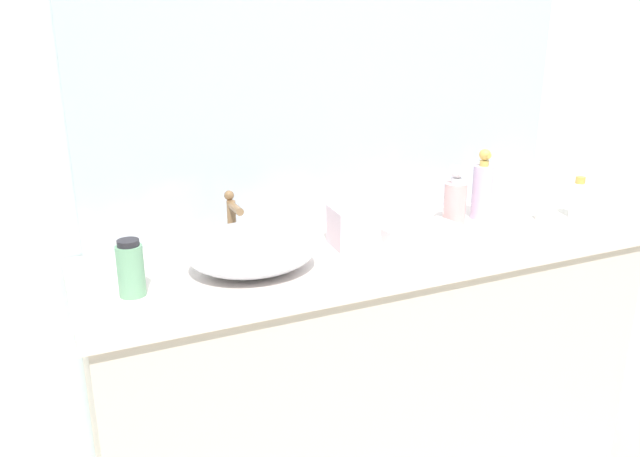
% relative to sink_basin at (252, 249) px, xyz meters
% --- Properties ---
extents(bathroom_wall_rear, '(6.00, 0.06, 2.60)m').
position_rel_sink_basin_xyz_m(bathroom_wall_rear, '(0.53, 0.35, 0.35)').
color(bathroom_wall_rear, silver).
rests_on(bathroom_wall_rear, ground).
extents(vanity_counter, '(1.73, 0.52, 0.89)m').
position_rel_sink_basin_xyz_m(vanity_counter, '(0.41, 0.05, -0.50)').
color(vanity_counter, beige).
rests_on(vanity_counter, ground).
extents(wall_mirror_panel, '(1.62, 0.01, 0.96)m').
position_rel_sink_basin_xyz_m(wall_mirror_panel, '(0.41, 0.31, 0.42)').
color(wall_mirror_panel, '#B2BCC6').
rests_on(wall_mirror_panel, vanity_counter).
extents(sink_basin, '(0.34, 0.29, 0.12)m').
position_rel_sink_basin_xyz_m(sink_basin, '(0.00, 0.00, 0.00)').
color(sink_basin, silver).
rests_on(sink_basin, vanity_counter).
extents(faucet, '(0.03, 0.11, 0.17)m').
position_rel_sink_basin_xyz_m(faucet, '(0.00, 0.17, 0.04)').
color(faucet, brown).
rests_on(faucet, vanity_counter).
extents(soap_dispenser, '(0.07, 0.07, 0.23)m').
position_rel_sink_basin_xyz_m(soap_dispenser, '(0.84, 0.13, 0.04)').
color(soap_dispenser, silver).
rests_on(soap_dispenser, vanity_counter).
extents(lotion_bottle, '(0.05, 0.05, 0.14)m').
position_rel_sink_basin_xyz_m(lotion_bottle, '(1.14, 0.00, 0.00)').
color(lotion_bottle, white).
rests_on(lotion_bottle, vanity_counter).
extents(perfume_bottle, '(0.07, 0.07, 0.20)m').
position_rel_sink_basin_xyz_m(perfume_bottle, '(0.72, 0.11, 0.02)').
color(perfume_bottle, '#D49F9E').
rests_on(perfume_bottle, vanity_counter).
extents(spray_can, '(0.06, 0.06, 0.14)m').
position_rel_sink_basin_xyz_m(spray_can, '(-0.31, -0.02, 0.01)').
color(spray_can, '#71A77E').
rests_on(spray_can, vanity_counter).
extents(tissue_box, '(0.13, 0.13, 0.15)m').
position_rel_sink_basin_xyz_m(tissue_box, '(0.33, 0.07, 0.00)').
color(tissue_box, silver).
rests_on(tissue_box, vanity_counter).
extents(candle_jar, '(0.05, 0.05, 0.04)m').
position_rel_sink_basin_xyz_m(candle_jar, '(1.02, 0.03, -0.04)').
color(candle_jar, silver).
rests_on(candle_jar, vanity_counter).
extents(folded_hand_towel, '(0.25, 0.15, 0.04)m').
position_rel_sink_basin_xyz_m(folded_hand_towel, '(0.54, 0.03, -0.04)').
color(folded_hand_towel, white).
rests_on(folded_hand_towel, vanity_counter).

